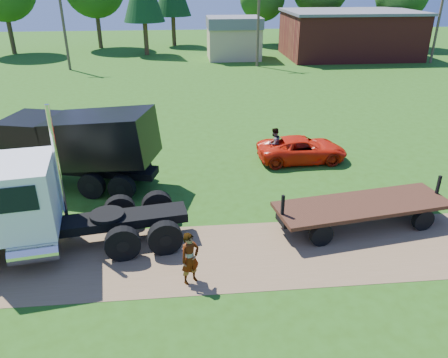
{
  "coord_description": "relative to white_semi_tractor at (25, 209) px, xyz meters",
  "views": [
    {
      "loc": [
        -2.35,
        -13.03,
        9.25
      ],
      "look_at": [
        -0.77,
        3.08,
        1.6
      ],
      "focal_mm": 35.0,
      "sensor_mm": 36.0,
      "label": 1
    }
  ],
  "objects": [
    {
      "name": "orange_pickup",
      "position": [
        11.94,
        7.52,
        -1.14
      ],
      "size": [
        4.88,
        2.4,
        1.33
      ],
      "primitive_type": "imported",
      "rotation": [
        0.0,
        0.0,
        1.61
      ],
      "color": "red",
      "rests_on": "ground"
    },
    {
      "name": "utility_poles",
      "position": [
        13.96,
        34.14,
        2.91
      ],
      "size": [
        42.2,
        0.28,
        9.0
      ],
      "color": "#493929",
      "rests_on": "ground"
    },
    {
      "name": "white_semi_tractor",
      "position": [
        0.0,
        0.0,
        0.0
      ],
      "size": [
        8.94,
        4.1,
        5.28
      ],
      "rotation": [
        0.0,
        0.0,
        0.15
      ],
      "color": "black",
      "rests_on": "ground"
    },
    {
      "name": "spectator_b",
      "position": [
        10.48,
        7.91,
        -0.92
      ],
      "size": [
        1.09,
        1.05,
        1.77
      ],
      "primitive_type": "imported",
      "rotation": [
        0.0,
        0.0,
        3.79
      ],
      "color": "#999999",
      "rests_on": "ground"
    },
    {
      "name": "black_dump_truck",
      "position": [
        0.4,
        5.67,
        0.28
      ],
      "size": [
        8.93,
        4.71,
        3.79
      ],
      "rotation": [
        0.0,
        0.0,
        -0.26
      ],
      "color": "black",
      "rests_on": "ground"
    },
    {
      "name": "ground",
      "position": [
        7.96,
        -0.86,
        -1.8
      ],
      "size": [
        140.0,
        140.0,
        0.0
      ],
      "primitive_type": "plane",
      "color": "#274F11",
      "rests_on": "ground"
    },
    {
      "name": "flatbed_trailer",
      "position": [
        12.58,
        0.72,
        -1.04
      ],
      "size": [
        7.25,
        3.17,
        1.8
      ],
      "rotation": [
        0.0,
        0.0,
        0.16
      ],
      "color": "#321B10",
      "rests_on": "ground"
    },
    {
      "name": "dirt_track",
      "position": [
        7.96,
        -0.86,
        -1.8
      ],
      "size": [
        120.0,
        4.2,
        0.01
      ],
      "primitive_type": "cube",
      "color": "brown",
      "rests_on": "ground"
    },
    {
      "name": "brick_building",
      "position": [
        25.96,
        39.14,
        0.86
      ],
      "size": [
        15.4,
        10.4,
        5.3
      ],
      "color": "maroon",
      "rests_on": "ground"
    },
    {
      "name": "spectator_a",
      "position": [
        5.66,
        -2.22,
        -0.88
      ],
      "size": [
        0.8,
        0.73,
        1.84
      ],
      "primitive_type": "imported",
      "rotation": [
        0.0,
        0.0,
        0.56
      ],
      "color": "#999999",
      "rests_on": "ground"
    },
    {
      "name": "tan_shed",
      "position": [
        11.96,
        39.14,
        0.62
      ],
      "size": [
        6.2,
        5.4,
        4.7
      ],
      "color": "tan",
      "rests_on": "ground"
    }
  ]
}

